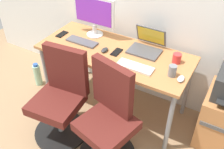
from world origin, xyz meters
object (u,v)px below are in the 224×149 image
coffee_mug (177,58)px  office_chair_left (61,99)px  office_chair_right (109,120)px  desktop_monitor (94,13)px  water_bottle_on_floor (38,75)px  open_laptop (147,45)px

coffee_mug → office_chair_left: bearing=-141.8°
office_chair_right → desktop_monitor: 1.12m
coffee_mug → desktop_monitor: bearing=176.1°
water_bottle_on_floor → office_chair_left: bearing=-29.1°
desktop_monitor → office_chair_right: bearing=-50.6°
coffee_mug → office_chair_right: bearing=-115.9°
office_chair_left → water_bottle_on_floor: bearing=150.9°
office_chair_right → desktop_monitor: desktop_monitor is taller
office_chair_right → water_bottle_on_floor: (-1.29, 0.42, -0.28)m
office_chair_left → open_laptop: (0.53, 0.75, 0.37)m
office_chair_left → office_chair_right: 0.53m
water_bottle_on_floor → office_chair_right: bearing=-18.1°
water_bottle_on_floor → open_laptop: 1.48m
open_laptop → coffee_mug: 0.34m
desktop_monitor → office_chair_left: bearing=-83.9°
coffee_mug → water_bottle_on_floor: bearing=-170.9°
office_chair_left → coffee_mug: bearing=38.2°
office_chair_right → open_laptop: bearing=89.9°
open_laptop → coffee_mug: size_ratio=3.37×
office_chair_left → open_laptop: 0.99m
office_chair_left → desktop_monitor: size_ratio=1.96×
water_bottle_on_floor → desktop_monitor: desktop_monitor is taller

